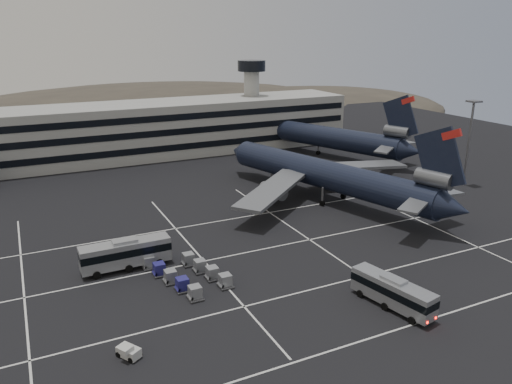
# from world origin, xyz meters

# --- Properties ---
(ground) EXTENTS (260.00, 260.00, 0.00)m
(ground) POSITION_xyz_m (0.00, 0.00, 0.00)
(ground) COLOR black
(ground) RESTS_ON ground
(lane_markings) EXTENTS (90.00, 55.62, 0.01)m
(lane_markings) POSITION_xyz_m (0.95, 0.72, 0.01)
(lane_markings) COLOR silver
(lane_markings) RESTS_ON ground
(terminal) EXTENTS (125.00, 26.00, 24.00)m
(terminal) POSITION_xyz_m (-2.95, 71.14, 6.93)
(terminal) COLOR gray
(terminal) RESTS_ON ground
(hills) EXTENTS (352.00, 180.00, 44.00)m
(hills) POSITION_xyz_m (17.99, 170.00, -12.07)
(hills) COLOR #38332B
(hills) RESTS_ON ground
(lightpole_right) EXTENTS (2.40, 2.40, 18.28)m
(lightpole_right) POSITION_xyz_m (58.00, 15.00, 11.82)
(lightpole_right) COLOR slate
(lightpole_right) RESTS_ON ground
(trijet_main) EXTENTS (45.61, 56.68, 18.08)m
(trijet_main) POSITION_xyz_m (25.42, 19.20, 5.25)
(trijet_main) COLOR black
(trijet_main) RESTS_ON ground
(trijet_far) EXTENTS (28.98, 55.40, 18.08)m
(trijet_far) POSITION_xyz_m (45.10, 51.64, 5.43)
(trijet_far) COLOR black
(trijet_far) RESTS_ON ground
(bus_near) EXTENTS (4.74, 11.38, 3.92)m
(bus_near) POSITION_xyz_m (10.09, -17.86, 2.14)
(bus_near) COLOR gray
(bus_near) RESTS_ON ground
(bus_far) EXTENTS (12.49, 3.30, 4.40)m
(bus_far) POSITION_xyz_m (-16.60, 6.64, 2.41)
(bus_far) COLOR gray
(bus_far) RESTS_ON ground
(tug_b) EXTENTS (2.51, 2.81, 1.55)m
(tug_b) POSITION_xyz_m (-20.69, -13.85, 0.69)
(tug_b) COLOR #BABAB5
(tug_b) RESTS_ON ground
(uld_cluster) EXTENTS (9.92, 13.55, 1.77)m
(uld_cluster) POSITION_xyz_m (-10.03, -0.20, 0.86)
(uld_cluster) COLOR #2D2D30
(uld_cluster) RESTS_ON ground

